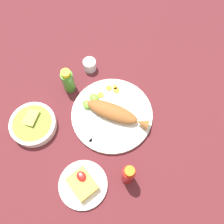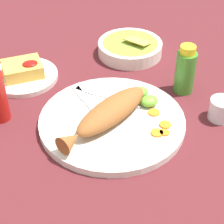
{
  "view_description": "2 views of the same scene",
  "coord_description": "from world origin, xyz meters",
  "px_view_note": "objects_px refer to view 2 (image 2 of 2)",
  "views": [
    {
      "loc": [
        -0.34,
        0.26,
        1.01
      ],
      "look_at": [
        0.0,
        0.0,
        0.04
      ],
      "focal_mm": 40.0,
      "sensor_mm": 36.0,
      "label": 1
    },
    {
      "loc": [
        -0.26,
        -0.71,
        0.64
      ],
      "look_at": [
        0.0,
        0.0,
        0.04
      ],
      "focal_mm": 65.0,
      "sensor_mm": 36.0,
      "label": 2
    }
  ],
  "objects_px": {
    "main_plate": "(112,121)",
    "fried_fish": "(108,113)",
    "hot_sauce_bottle_green": "(185,70)",
    "guacamole_bowl": "(130,47)",
    "fork_near": "(86,102)",
    "fork_far": "(103,96)",
    "side_plate_fries": "(24,77)",
    "salt_cup": "(221,110)"
  },
  "relations": [
    {
      "from": "fork_far",
      "to": "salt_cup",
      "type": "xyz_separation_m",
      "value": [
        0.25,
        -0.16,
        0.0
      ]
    },
    {
      "from": "side_plate_fries",
      "to": "salt_cup",
      "type": "bearing_deg",
      "value": -38.98
    },
    {
      "from": "main_plate",
      "to": "side_plate_fries",
      "type": "height_order",
      "value": "main_plate"
    },
    {
      "from": "main_plate",
      "to": "guacamole_bowl",
      "type": "bearing_deg",
      "value": 60.29
    },
    {
      "from": "salt_cup",
      "to": "hot_sauce_bottle_green",
      "type": "bearing_deg",
      "value": 102.47
    },
    {
      "from": "hot_sauce_bottle_green",
      "to": "side_plate_fries",
      "type": "height_order",
      "value": "hot_sauce_bottle_green"
    },
    {
      "from": "hot_sauce_bottle_green",
      "to": "fried_fish",
      "type": "bearing_deg",
      "value": -162.98
    },
    {
      "from": "fork_near",
      "to": "side_plate_fries",
      "type": "relative_size",
      "value": 0.97
    },
    {
      "from": "fried_fish",
      "to": "hot_sauce_bottle_green",
      "type": "bearing_deg",
      "value": -12.11
    },
    {
      "from": "hot_sauce_bottle_green",
      "to": "side_plate_fries",
      "type": "distance_m",
      "value": 0.45
    },
    {
      "from": "fork_far",
      "to": "side_plate_fries",
      "type": "xyz_separation_m",
      "value": [
        -0.17,
        0.18,
        -0.01
      ]
    },
    {
      "from": "fried_fish",
      "to": "fork_far",
      "type": "height_order",
      "value": "fried_fish"
    },
    {
      "from": "fried_fish",
      "to": "side_plate_fries",
      "type": "distance_m",
      "value": 0.32
    },
    {
      "from": "side_plate_fries",
      "to": "guacamole_bowl",
      "type": "bearing_deg",
      "value": 3.85
    },
    {
      "from": "main_plate",
      "to": "hot_sauce_bottle_green",
      "type": "bearing_deg",
      "value": 16.26
    },
    {
      "from": "main_plate",
      "to": "fork_near",
      "type": "height_order",
      "value": "fork_near"
    },
    {
      "from": "fork_near",
      "to": "fork_far",
      "type": "height_order",
      "value": "same"
    },
    {
      "from": "main_plate",
      "to": "fork_near",
      "type": "xyz_separation_m",
      "value": [
        -0.04,
        0.08,
        0.01
      ]
    },
    {
      "from": "guacamole_bowl",
      "to": "fork_far",
      "type": "bearing_deg",
      "value": -128.1
    },
    {
      "from": "salt_cup",
      "to": "side_plate_fries",
      "type": "height_order",
      "value": "salt_cup"
    },
    {
      "from": "main_plate",
      "to": "side_plate_fries",
      "type": "distance_m",
      "value": 0.32
    },
    {
      "from": "fried_fish",
      "to": "guacamole_bowl",
      "type": "relative_size",
      "value": 1.4
    },
    {
      "from": "hot_sauce_bottle_green",
      "to": "side_plate_fries",
      "type": "xyz_separation_m",
      "value": [
        -0.39,
        0.21,
        -0.06
      ]
    },
    {
      "from": "hot_sauce_bottle_green",
      "to": "fork_near",
      "type": "bearing_deg",
      "value": 176.64
    },
    {
      "from": "main_plate",
      "to": "fried_fish",
      "type": "relative_size",
      "value": 1.3
    },
    {
      "from": "side_plate_fries",
      "to": "guacamole_bowl",
      "type": "relative_size",
      "value": 0.98
    },
    {
      "from": "main_plate",
      "to": "fried_fish",
      "type": "xyz_separation_m",
      "value": [
        -0.01,
        -0.01,
        0.03
      ]
    },
    {
      "from": "fried_fish",
      "to": "fork_near",
      "type": "xyz_separation_m",
      "value": [
        -0.03,
        0.09,
        -0.02
      ]
    },
    {
      "from": "fork_near",
      "to": "fork_far",
      "type": "xyz_separation_m",
      "value": [
        0.05,
        0.01,
        0.0
      ]
    },
    {
      "from": "main_plate",
      "to": "guacamole_bowl",
      "type": "height_order",
      "value": "guacamole_bowl"
    },
    {
      "from": "salt_cup",
      "to": "fried_fish",
      "type": "bearing_deg",
      "value": 167.08
    },
    {
      "from": "hot_sauce_bottle_green",
      "to": "guacamole_bowl",
      "type": "distance_m",
      "value": 0.24
    },
    {
      "from": "fork_near",
      "to": "hot_sauce_bottle_green",
      "type": "bearing_deg",
      "value": -99.14
    },
    {
      "from": "salt_cup",
      "to": "side_plate_fries",
      "type": "xyz_separation_m",
      "value": [
        -0.42,
        0.34,
        -0.02
      ]
    },
    {
      "from": "fork_near",
      "to": "salt_cup",
      "type": "xyz_separation_m",
      "value": [
        0.3,
        -0.15,
        0.0
      ]
    },
    {
      "from": "hot_sauce_bottle_green",
      "to": "salt_cup",
      "type": "bearing_deg",
      "value": -77.53
    },
    {
      "from": "fork_near",
      "to": "salt_cup",
      "type": "relative_size",
      "value": 3.05
    },
    {
      "from": "fried_fish",
      "to": "side_plate_fries",
      "type": "xyz_separation_m",
      "value": [
        -0.15,
        0.28,
        -0.04
      ]
    },
    {
      "from": "fried_fish",
      "to": "fork_near",
      "type": "height_order",
      "value": "fried_fish"
    },
    {
      "from": "fork_far",
      "to": "hot_sauce_bottle_green",
      "type": "height_order",
      "value": "hot_sauce_bottle_green"
    },
    {
      "from": "fork_far",
      "to": "main_plate",
      "type": "bearing_deg",
      "value": 131.91
    },
    {
      "from": "main_plate",
      "to": "salt_cup",
      "type": "height_order",
      "value": "salt_cup"
    }
  ]
}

